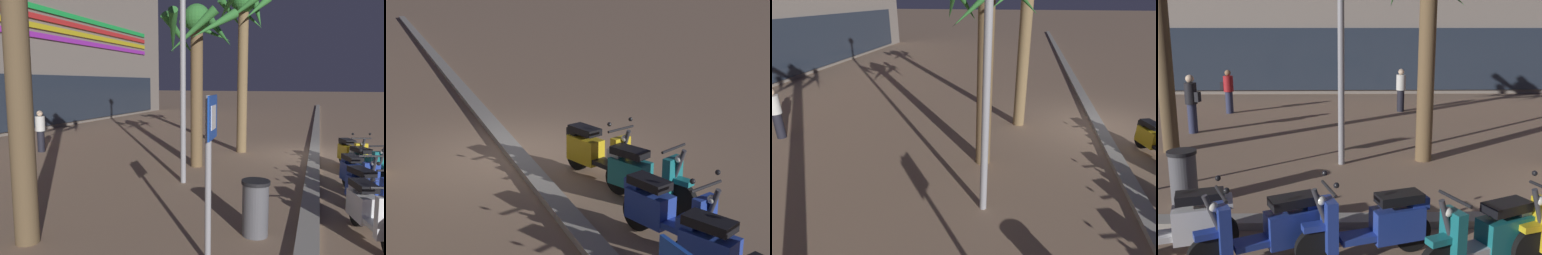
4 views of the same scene
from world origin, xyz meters
TOP-DOWN VIEW (x-y plane):
  - ground_plane at (0.00, 0.00)m, footprint 200.00×200.00m
  - curb_strip at (0.00, 0.08)m, footprint 60.00×0.36m
  - scooter_white_tail_end at (-6.88, -0.87)m, footprint 1.73×0.77m
  - scooter_blue_gap_after_mid at (-5.67, -1.01)m, footprint 1.65×0.94m
  - scooter_blue_mid_centre at (-4.33, -0.91)m, footprint 1.79×0.83m
  - scooter_teal_mid_rear at (-2.99, -1.24)m, footprint 1.61×0.89m
  - scooter_yellow_far_back at (-1.71, -0.97)m, footprint 1.75×0.83m
  - crossing_sign at (-8.61, 1.40)m, footprint 0.60×0.14m
  - palm_tree_far_corner at (-2.91, 3.50)m, footprint 2.42×2.33m
  - palm_tree_near_sign at (-0.15, 2.66)m, footprint 1.97×2.04m
  - pedestrian_strolling_near_curb at (-2.62, 9.73)m, footprint 0.34×0.34m
  - litter_bin at (-7.44, 0.94)m, footprint 0.48×0.48m
  - street_lamp at (-4.78, 3.24)m, footprint 0.36×0.36m

SIDE VIEW (x-z plane):
  - ground_plane at x=0.00m, z-range 0.00..0.00m
  - curb_strip at x=0.00m, z-range 0.00..0.12m
  - scooter_teal_mid_rear at x=-2.99m, z-range -0.07..0.97m
  - scooter_blue_gap_after_mid at x=-5.67m, z-range -0.13..1.04m
  - scooter_blue_mid_centre at x=-4.33m, z-range -0.13..1.04m
  - scooter_yellow_far_back at x=-1.71m, z-range -0.13..1.05m
  - scooter_white_tail_end at x=-6.88m, z-range -0.12..1.05m
  - litter_bin at x=-7.44m, z-range 0.01..0.96m
  - pedestrian_strolling_near_curb at x=-2.62m, z-range 0.03..1.58m
  - crossing_sign at x=-8.61m, z-range 0.30..2.70m
  - palm_tree_far_corner at x=-2.91m, z-range 1.18..6.05m
  - palm_tree_near_sign at x=-0.15m, z-range 1.37..7.20m
  - street_lamp at x=-4.78m, z-range 0.76..8.33m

